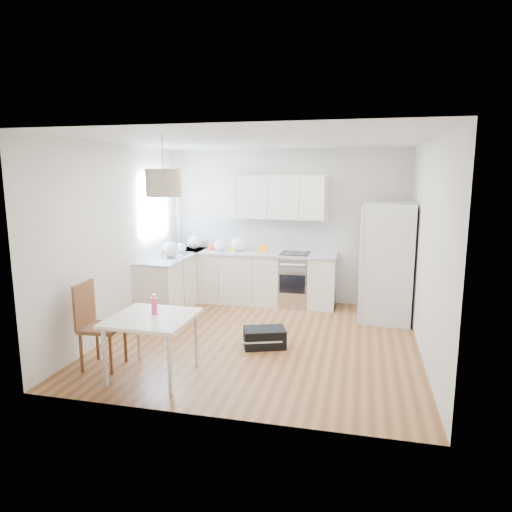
{
  "coord_description": "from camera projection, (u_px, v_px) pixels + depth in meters",
  "views": [
    {
      "loc": [
        1.29,
        -5.89,
        2.28
      ],
      "look_at": [
        -0.17,
        0.4,
        1.11
      ],
      "focal_mm": 32.0,
      "sensor_mm": 36.0,
      "label": 1
    }
  ],
  "objects": [
    {
      "name": "gym_bag",
      "position": [
        265.0,
        338.0,
        6.07
      ],
      "size": [
        0.63,
        0.51,
        0.25
      ],
      "primitive_type": "cube",
      "rotation": [
        0.0,
        0.0,
        0.34
      ],
      "color": "black",
      "rests_on": "floor"
    },
    {
      "name": "snack_orange",
      "position": [
        263.0,
        249.0,
        8.0
      ],
      "size": [
        0.17,
        0.11,
        0.11
      ],
      "primitive_type": "cube",
      "rotation": [
        0.0,
        0.0,
        0.03
      ],
      "color": "orange",
      "rests_on": "counter_back"
    },
    {
      "name": "grocery_bag_e",
      "position": [
        170.0,
        249.0,
        7.51
      ],
      "size": [
        0.28,
        0.24,
        0.25
      ],
      "primitive_type": "ellipsoid",
      "color": "white",
      "rests_on": "counter_left"
    },
    {
      "name": "wall_left",
      "position": [
        119.0,
        239.0,
        6.57
      ],
      "size": [
        0.0,
        4.2,
        4.2
      ],
      "primitive_type": "plane",
      "rotation": [
        1.57,
        0.0,
        1.57
      ],
      "color": "beige",
      "rests_on": "floor"
    },
    {
      "name": "grocery_bag_c",
      "position": [
        238.0,
        244.0,
        8.1
      ],
      "size": [
        0.27,
        0.23,
        0.25
      ],
      "primitive_type": "ellipsoid",
      "color": "white",
      "rests_on": "counter_back"
    },
    {
      "name": "dining_chair",
      "position": [
        102.0,
        326.0,
        5.36
      ],
      "size": [
        0.46,
        0.46,
        1.03
      ],
      "primitive_type": null,
      "rotation": [
        0.0,
        0.0,
        0.05
      ],
      "color": "#503018",
      "rests_on": "floor"
    },
    {
      "name": "floor",
      "position": [
        261.0,
        340.0,
        6.34
      ],
      "size": [
        4.2,
        4.2,
        0.0
      ],
      "primitive_type": "plane",
      "color": "brown",
      "rests_on": "ground"
    },
    {
      "name": "cabinets_back",
      "position": [
        250.0,
        278.0,
        8.12
      ],
      "size": [
        3.0,
        0.6,
        0.88
      ],
      "primitive_type": "cube",
      "color": "silver",
      "rests_on": "floor"
    },
    {
      "name": "sink",
      "position": [
        172.0,
        256.0,
        7.68
      ],
      "size": [
        0.5,
        0.8,
        0.16
      ],
      "primitive_type": null,
      "color": "silver",
      "rests_on": "counter_left"
    },
    {
      "name": "upper_cabinets",
      "position": [
        277.0,
        197.0,
        7.9
      ],
      "size": [
        1.7,
        0.32,
        0.75
      ],
      "primitive_type": "cube",
      "color": "silver",
      "rests_on": "wall_back"
    },
    {
      "name": "grocery_bag_d",
      "position": [
        181.0,
        248.0,
        7.92
      ],
      "size": [
        0.19,
        0.16,
        0.17
      ],
      "primitive_type": "ellipsoid",
      "color": "white",
      "rests_on": "counter_back"
    },
    {
      "name": "wall_right",
      "position": [
        427.0,
        250.0,
        5.63
      ],
      "size": [
        0.0,
        4.2,
        4.2
      ],
      "primitive_type": "plane",
      "rotation": [
        1.57,
        0.0,
        -1.57
      ],
      "color": "beige",
      "rests_on": "floor"
    },
    {
      "name": "dining_table",
      "position": [
        152.0,
        323.0,
        5.1
      ],
      "size": [
        0.91,
        0.91,
        0.71
      ],
      "rotation": [
        0.0,
        0.0,
        -0.02
      ],
      "color": "beige",
      "rests_on": "floor"
    },
    {
      "name": "counter_left",
      "position": [
        173.0,
        256.0,
        7.73
      ],
      "size": [
        0.64,
        1.82,
        0.04
      ],
      "primitive_type": "cube",
      "color": "#AAADAF",
      "rests_on": "cabinets_left"
    },
    {
      "name": "range_oven",
      "position": [
        295.0,
        281.0,
        7.94
      ],
      "size": [
        0.5,
        0.61,
        0.88
      ],
      "primitive_type": null,
      "color": "silver",
      "rests_on": "floor"
    },
    {
      "name": "window_glassblock",
      "position": [
        154.0,
        206.0,
        7.6
      ],
      "size": [
        0.02,
        1.0,
        1.0
      ],
      "primitive_type": "cube",
      "color": "#BFE0F9",
      "rests_on": "wall_left"
    },
    {
      "name": "backsplash_back",
      "position": [
        254.0,
        233.0,
        8.27
      ],
      "size": [
        3.0,
        0.01,
        0.58
      ],
      "primitive_type": "cube",
      "color": "silver",
      "rests_on": "wall_back"
    },
    {
      "name": "snack_yellow",
      "position": [
        233.0,
        248.0,
        8.11
      ],
      "size": [
        0.17,
        0.15,
        0.1
      ],
      "primitive_type": "cube",
      "rotation": [
        0.0,
        0.0,
        -0.5
      ],
      "color": "gold",
      "rests_on": "counter_back"
    },
    {
      "name": "grocery_bag_b",
      "position": [
        220.0,
        245.0,
        8.12
      ],
      "size": [
        0.22,
        0.19,
        0.2
      ],
      "primitive_type": "ellipsoid",
      "color": "white",
      "rests_on": "counter_back"
    },
    {
      "name": "ceiling",
      "position": [
        262.0,
        140.0,
        5.86
      ],
      "size": [
        4.2,
        4.2,
        0.0
      ],
      "primitive_type": "plane",
      "rotation": [
        3.14,
        0.0,
        0.0
      ],
      "color": "white",
      "rests_on": "wall_back"
    },
    {
      "name": "cabinets_left",
      "position": [
        174.0,
        282.0,
        7.81
      ],
      "size": [
        0.6,
        1.8,
        0.88
      ],
      "primitive_type": "cube",
      "color": "silver",
      "rests_on": "floor"
    },
    {
      "name": "counter_back",
      "position": [
        250.0,
        253.0,
        8.04
      ],
      "size": [
        3.02,
        0.64,
        0.04
      ],
      "primitive_type": "cube",
      "color": "#AAADAF",
      "rests_on": "cabinets_back"
    },
    {
      "name": "pendant_lamp",
      "position": [
        163.0,
        183.0,
        4.89
      ],
      "size": [
        0.43,
        0.43,
        0.3
      ],
      "primitive_type": "cylinder",
      "rotation": [
        0.0,
        0.0,
        -0.13
      ],
      "color": "#C2B895",
      "rests_on": "ceiling"
    },
    {
      "name": "grocery_bag_a",
      "position": [
        194.0,
        242.0,
        8.33
      ],
      "size": [
        0.27,
        0.23,
        0.25
      ],
      "primitive_type": "ellipsoid",
      "color": "white",
      "rests_on": "counter_back"
    },
    {
      "name": "backsplash_left",
      "position": [
        156.0,
        237.0,
        7.74
      ],
      "size": [
        0.01,
        1.8,
        0.58
      ],
      "primitive_type": "cube",
      "color": "silver",
      "rests_on": "wall_left"
    },
    {
      "name": "wall_back",
      "position": [
        287.0,
        226.0,
        8.11
      ],
      "size": [
        4.2,
        0.0,
        4.2
      ],
      "primitive_type": "plane",
      "rotation": [
        1.57,
        0.0,
        0.0
      ],
      "color": "beige",
      "rests_on": "floor"
    },
    {
      "name": "drink_bottle",
      "position": [
        154.0,
        304.0,
        5.14
      ],
      "size": [
        0.07,
        0.07,
        0.24
      ],
      "primitive_type": "cylinder",
      "rotation": [
        0.0,
        0.0,
        -0.01
      ],
      "color": "#F74481",
      "rests_on": "dining_table"
    },
    {
      "name": "snack_red",
      "position": [
        213.0,
        247.0,
        8.25
      ],
      "size": [
        0.17,
        0.14,
        0.1
      ],
      "primitive_type": "cube",
      "rotation": [
        0.0,
        0.0,
        0.43
      ],
      "color": "red",
      "rests_on": "counter_back"
    },
    {
      "name": "refrigerator",
      "position": [
        388.0,
        262.0,
        7.12
      ],
      "size": [
        0.93,
        0.98,
        1.84
      ],
      "primitive_type": null,
      "rotation": [
        0.0,
        0.0,
        -0.06
      ],
      "color": "silver",
      "rests_on": "floor"
    }
  ]
}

